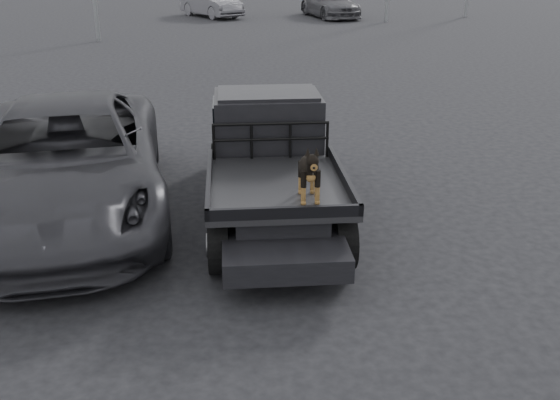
{
  "coord_description": "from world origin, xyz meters",
  "views": [
    {
      "loc": [
        -0.69,
        -7.64,
        4.03
      ],
      "look_at": [
        -0.09,
        -0.66,
        1.13
      ],
      "focal_mm": 40.0,
      "sensor_mm": 36.0,
      "label": 1
    }
  ],
  "objects_px": {
    "distant_car_a": "(211,3)",
    "distant_car_b": "(330,3)",
    "dog": "(309,172)",
    "parked_suv": "(66,162)",
    "flatbed_ute": "(272,190)"
  },
  "relations": [
    {
      "from": "parked_suv",
      "to": "distant_car_b",
      "type": "distance_m",
      "value": 29.19
    },
    {
      "from": "distant_car_a",
      "to": "dog",
      "type": "bearing_deg",
      "value": -118.49
    },
    {
      "from": "flatbed_ute",
      "to": "parked_suv",
      "type": "height_order",
      "value": "parked_suv"
    },
    {
      "from": "distant_car_b",
      "to": "flatbed_ute",
      "type": "bearing_deg",
      "value": -113.63
    },
    {
      "from": "parked_suv",
      "to": "dog",
      "type": "bearing_deg",
      "value": -36.05
    },
    {
      "from": "dog",
      "to": "distant_car_b",
      "type": "height_order",
      "value": "dog"
    },
    {
      "from": "distant_car_a",
      "to": "distant_car_b",
      "type": "relative_size",
      "value": 0.88
    },
    {
      "from": "flatbed_ute",
      "to": "dog",
      "type": "relative_size",
      "value": 7.3
    },
    {
      "from": "distant_car_a",
      "to": "distant_car_b",
      "type": "height_order",
      "value": "distant_car_b"
    },
    {
      "from": "flatbed_ute",
      "to": "distant_car_a",
      "type": "bearing_deg",
      "value": 92.77
    },
    {
      "from": "dog",
      "to": "distant_car_a",
      "type": "height_order",
      "value": "dog"
    },
    {
      "from": "dog",
      "to": "parked_suv",
      "type": "distance_m",
      "value": 4.05
    },
    {
      "from": "parked_suv",
      "to": "distant_car_b",
      "type": "bearing_deg",
      "value": 64.93
    },
    {
      "from": "dog",
      "to": "parked_suv",
      "type": "bearing_deg",
      "value": 151.84
    },
    {
      "from": "dog",
      "to": "distant_car_b",
      "type": "distance_m",
      "value": 30.22
    }
  ]
}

